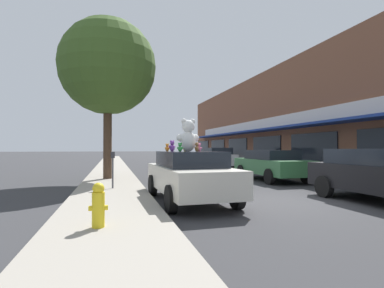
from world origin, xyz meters
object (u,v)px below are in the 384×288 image
teddy_bear_red (172,148)px  teddy_bear_yellow (185,146)px  teddy_bear_orange (167,148)px  street_tree (108,67)px  teddy_bear_purple (172,146)px  fire_hydrant (98,205)px  teddy_bear_brown (197,147)px  parking_meter (113,165)px  plush_art_car (190,175)px  parked_car_far_right (215,157)px  teddy_bear_pink (199,147)px  teddy_bear_giant (188,136)px  teddy_bear_green (180,147)px  parked_car_far_left (382,173)px  parked_car_far_center (271,164)px

teddy_bear_red → teddy_bear_yellow: 0.57m
teddy_bear_red → teddy_bear_orange: teddy_bear_orange is taller
street_tree → teddy_bear_purple: bearing=-70.5°
teddy_bear_purple → fire_hydrant: 3.94m
teddy_bear_brown → parking_meter: teddy_bear_brown is taller
teddy_bear_orange → parking_meter: bearing=-8.0°
plush_art_car → parked_car_far_right: (5.21, 12.60, 0.08)m
teddy_bear_pink → teddy_bear_red: bearing=-52.0°
teddy_bear_red → street_tree: size_ratio=0.03×
teddy_bear_purple → parking_meter: bearing=-77.0°
teddy_bear_pink → teddy_bear_yellow: bearing=-57.9°
teddy_bear_brown → fire_hydrant: 3.72m
plush_art_car → teddy_bear_purple: (-0.44, 0.39, 0.83)m
teddy_bear_orange → teddy_bear_purple: 0.37m
teddy_bear_giant → fire_hydrant: (-2.34, -2.76, -1.36)m
teddy_bear_giant → teddy_bear_green: bearing=44.6°
teddy_bear_orange → teddy_bear_brown: (0.65, -1.08, 0.01)m
plush_art_car → teddy_bear_brown: size_ratio=16.71×
teddy_bear_pink → parked_car_far_left: bearing=175.7°
teddy_bear_red → teddy_bear_orange: (-0.18, -0.12, 0.00)m
teddy_bear_giant → fire_hydrant: size_ratio=1.20×
teddy_bear_red → teddy_bear_purple: 0.50m
teddy_bear_purple → parked_car_far_center: (5.65, 4.10, -0.83)m
teddy_bear_giant → teddy_bear_purple: teddy_bear_giant is taller
parked_car_far_right → parking_meter: 12.59m
parked_car_far_center → street_tree: bearing=169.7°
teddy_bear_red → teddy_bear_brown: 1.29m
teddy_bear_pink → street_tree: 7.61m
fire_hydrant → street_tree: bearing=89.8°
teddy_bear_pink → parking_meter: (-2.37, 2.63, -0.61)m
teddy_bear_brown → fire_hydrant: teddy_bear_brown is taller
teddy_bear_pink → teddy_bear_red: (-0.56, 1.11, -0.01)m
parked_car_far_center → fire_hydrant: 10.58m
teddy_bear_purple → parked_car_far_right: teddy_bear_purple is taller
teddy_bear_pink → street_tree: (-2.60, 6.10, 3.73)m
teddy_bear_brown → parked_car_far_left: teddy_bear_brown is taller
fire_hydrant → teddy_bear_yellow: bearing=53.8°
street_tree → teddy_bear_giant: bearing=-68.8°
teddy_bear_brown → parked_car_far_right: size_ratio=0.06×
teddy_bear_giant → teddy_bear_yellow: 0.58m
teddy_bear_red → street_tree: street_tree is taller
teddy_bear_yellow → parked_car_far_right: 13.30m
parked_car_far_right → street_tree: bearing=-138.4°
teddy_bear_red → parked_car_far_right: (5.56, 11.73, -0.71)m
teddy_bear_pink → teddy_bear_red: 1.25m
teddy_bear_pink → parked_car_far_right: size_ratio=0.05×
parked_car_far_left → parking_meter: 8.39m
teddy_bear_orange → street_tree: street_tree is taller
teddy_bear_giant → teddy_bear_pink: bearing=144.9°
parked_car_far_center → parking_meter: 7.66m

